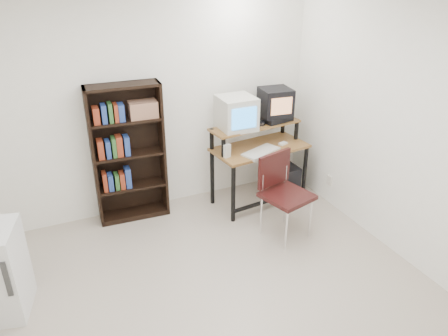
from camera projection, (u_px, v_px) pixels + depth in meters
name	position (u px, v px, depth m)	size (l,w,h in m)	color
floor	(219.00, 310.00, 3.81)	(4.00, 4.00, 0.01)	#BBAD9B
back_wall	(147.00, 103.00, 4.88)	(4.00, 0.01, 2.60)	white
right_wall	(419.00, 136.00, 3.98)	(0.01, 4.00, 2.60)	white
computer_desk	(259.00, 150.00, 5.24)	(1.18, 0.69, 0.98)	olive
crt_monitor	(236.00, 113.00, 5.00)	(0.40, 0.41, 0.38)	beige
vcr	(276.00, 118.00, 5.29)	(0.36, 0.26, 0.08)	black
crt_tv	(275.00, 102.00, 5.20)	(0.38, 0.38, 0.33)	black
cd_spindle	(260.00, 124.00, 5.16)	(0.12, 0.12, 0.05)	#26262B
keyboard	(261.00, 152.00, 5.04)	(0.47, 0.21, 0.04)	beige
mousepad	(283.00, 145.00, 5.26)	(0.22, 0.18, 0.01)	black
mouse	(283.00, 144.00, 5.26)	(0.10, 0.06, 0.03)	white
desk_speaker	(226.00, 151.00, 4.90)	(0.08, 0.07, 0.17)	beige
pc_tower	(285.00, 179.00, 5.59)	(0.20, 0.45, 0.42)	black
school_chair	(282.00, 187.00, 4.63)	(0.56, 0.56, 0.92)	black
bookshelf	(128.00, 151.00, 4.86)	(0.81, 0.31, 1.59)	black
wall_outlet	(329.00, 180.00, 5.36)	(0.02, 0.08, 0.12)	beige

